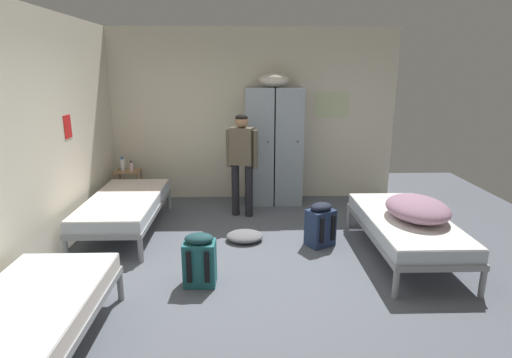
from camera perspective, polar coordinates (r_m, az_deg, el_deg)
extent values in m
plane|color=#565B66|center=(4.69, 0.09, -12.15)|extent=(8.43, 8.43, 0.00)
cube|color=beige|center=(6.88, -0.54, 8.70)|extent=(4.68, 0.06, 2.77)
cube|color=beige|center=(4.77, -28.95, 4.02)|extent=(0.06, 5.27, 2.77)
cube|color=beige|center=(6.97, 10.37, 9.92)|extent=(0.55, 0.01, 0.40)
cube|color=red|center=(5.57, -24.48, 6.57)|extent=(0.01, 0.20, 0.28)
cube|color=#8C99A3|center=(6.64, 0.44, 4.47)|extent=(0.44, 0.52, 1.85)
cylinder|color=black|center=(6.35, 1.63, 5.13)|extent=(0.02, 0.03, 0.02)
cube|color=#8C99A3|center=(6.67, 4.41, 4.48)|extent=(0.44, 0.52, 1.85)
cylinder|color=black|center=(6.39, 5.76, 5.13)|extent=(0.02, 0.03, 0.02)
ellipsoid|color=beige|center=(6.54, 2.53, 13.43)|extent=(0.48, 0.36, 0.22)
cylinder|color=#99704C|center=(6.87, -18.73, -1.55)|extent=(0.03, 0.03, 0.55)
cylinder|color=#99704C|center=(6.77, -15.90, -1.55)|extent=(0.03, 0.03, 0.55)
cylinder|color=#99704C|center=(7.12, -18.11, -0.94)|extent=(0.03, 0.03, 0.55)
cylinder|color=#99704C|center=(7.02, -15.37, -0.93)|extent=(0.03, 0.03, 0.55)
cube|color=#99704C|center=(6.97, -16.98, -1.89)|extent=(0.38, 0.30, 0.02)
cube|color=#99704C|center=(6.87, -17.21, 1.05)|extent=(0.38, 0.30, 0.02)
cylinder|color=gray|center=(6.15, 20.28, -4.92)|extent=(0.06, 0.06, 0.28)
cylinder|color=gray|center=(5.89, 12.65, -5.20)|extent=(0.06, 0.06, 0.28)
cylinder|color=gray|center=(4.64, 28.69, -12.50)|extent=(0.06, 0.06, 0.28)
cylinder|color=gray|center=(4.29, 18.66, -13.61)|extent=(0.06, 0.06, 0.28)
cube|color=gray|center=(5.14, 19.79, -6.75)|extent=(0.90, 1.90, 0.06)
cube|color=silver|center=(5.11, 19.89, -5.71)|extent=(0.87, 1.84, 0.14)
cube|color=white|center=(5.08, 19.97, -4.92)|extent=(0.86, 1.82, 0.01)
cylinder|color=gray|center=(5.20, -24.70, -9.03)|extent=(0.06, 0.06, 0.28)
cylinder|color=gray|center=(4.94, -15.58, -9.46)|extent=(0.06, 0.06, 0.28)
cylinder|color=gray|center=(6.82, -18.82, -2.87)|extent=(0.06, 0.06, 0.28)
cylinder|color=gray|center=(6.62, -11.85, -2.90)|extent=(0.06, 0.06, 0.28)
cube|color=gray|center=(5.81, -17.60, -4.07)|extent=(0.90, 1.90, 0.06)
cube|color=silver|center=(5.78, -17.68, -3.13)|extent=(0.87, 1.84, 0.14)
cube|color=silver|center=(5.76, -17.73, -2.42)|extent=(0.86, 1.82, 0.01)
cylinder|color=gray|center=(4.56, -28.59, -12.97)|extent=(0.06, 0.06, 0.28)
cylinder|color=gray|center=(4.25, -18.16, -13.84)|extent=(0.06, 0.06, 0.28)
cube|color=gray|center=(3.59, -29.44, -17.73)|extent=(0.90, 1.90, 0.06)
cube|color=silver|center=(3.54, -29.65, -16.35)|extent=(0.87, 1.84, 0.14)
cube|color=silver|center=(3.51, -29.82, -15.29)|extent=(0.86, 1.82, 0.01)
ellipsoid|color=gray|center=(5.02, 21.30, -3.77)|extent=(0.67, 0.87, 0.24)
cylinder|color=black|center=(6.10, -0.97, -1.63)|extent=(0.11, 0.11, 0.78)
cylinder|color=black|center=(6.17, -2.84, -1.46)|extent=(0.11, 0.11, 0.78)
cube|color=brown|center=(5.98, -1.96, 4.53)|extent=(0.37, 0.28, 0.54)
cylinder|color=brown|center=(5.93, -0.11, 4.07)|extent=(0.08, 0.08, 0.56)
cylinder|color=brown|center=(6.05, -3.77, 4.27)|extent=(0.08, 0.08, 0.56)
sphere|color=#936B4C|center=(5.92, -1.99, 7.95)|extent=(0.19, 0.19, 0.19)
ellipsoid|color=black|center=(5.92, -2.00, 8.41)|extent=(0.18, 0.18, 0.11)
cylinder|color=white|center=(6.89, -17.87, 1.89)|extent=(0.07, 0.07, 0.18)
cylinder|color=#2666B2|center=(6.87, -17.94, 2.77)|extent=(0.04, 0.04, 0.04)
cylinder|color=beige|center=(6.80, -16.78, 1.62)|extent=(0.05, 0.05, 0.14)
cylinder|color=black|center=(6.78, -16.83, 2.30)|extent=(0.03, 0.03, 0.03)
cube|color=#23666B|center=(4.31, -7.73, -11.40)|extent=(0.33, 0.25, 0.46)
ellipsoid|color=#193D42|center=(4.48, -7.42, -11.50)|extent=(0.24, 0.09, 0.20)
ellipsoid|color=#193D42|center=(4.20, -7.86, -8.10)|extent=(0.30, 0.23, 0.10)
cube|color=black|center=(4.17, -6.78, -11.98)|extent=(0.05, 0.03, 0.32)
cube|color=black|center=(4.20, -9.21, -11.90)|extent=(0.05, 0.03, 0.32)
cube|color=navy|center=(5.22, 8.82, -6.61)|extent=(0.40, 0.37, 0.46)
ellipsoid|color=black|center=(5.36, 7.74, -6.95)|extent=(0.25, 0.19, 0.20)
ellipsoid|color=black|center=(5.13, 8.94, -3.81)|extent=(0.36, 0.33, 0.10)
cube|color=black|center=(5.18, 10.56, -6.62)|extent=(0.06, 0.05, 0.32)
cube|color=black|center=(5.07, 9.07, -7.04)|extent=(0.06, 0.05, 0.32)
ellipsoid|color=slate|center=(5.36, -1.56, -7.85)|extent=(0.47, 0.40, 0.12)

